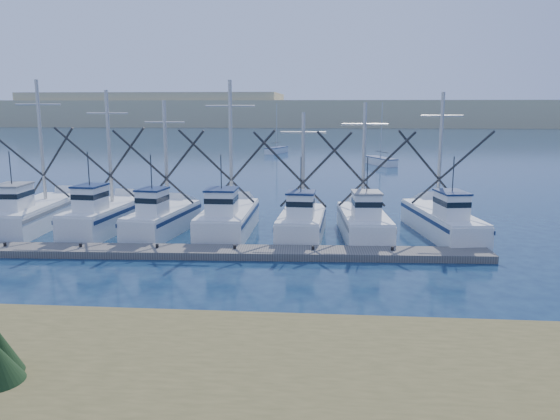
# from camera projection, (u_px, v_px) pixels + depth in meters

# --- Properties ---
(ground) EXTENTS (500.00, 500.00, 0.00)m
(ground) POSITION_uv_depth(u_px,v_px,m) (341.00, 308.00, 20.67)
(ground) COLOR #0D1F3D
(ground) RESTS_ON ground
(floating_dock) EXTENTS (28.01, 3.05, 0.37)m
(floating_dock) POSITION_uv_depth(u_px,v_px,m) (215.00, 252.00, 27.91)
(floating_dock) COLOR slate
(floating_dock) RESTS_ON ground
(dune_ridge) EXTENTS (360.00, 60.00, 10.00)m
(dune_ridge) POSITION_uv_depth(u_px,v_px,m) (329.00, 113.00, 225.35)
(dune_ridge) COLOR tan
(dune_ridge) RESTS_ON ground
(trawler_fleet) EXTENTS (28.48, 8.96, 9.20)m
(trawler_fleet) POSITION_uv_depth(u_px,v_px,m) (221.00, 219.00, 32.54)
(trawler_fleet) COLOR white
(trawler_fleet) RESTS_ON ground
(sailboat_near) EXTENTS (3.90, 6.50, 8.10)m
(sailboat_near) POSITION_uv_depth(u_px,v_px,m) (381.00, 161.00, 71.76)
(sailboat_near) COLOR white
(sailboat_near) RESTS_ON ground
(sailboat_far) EXTENTS (3.50, 5.87, 8.10)m
(sailboat_far) POSITION_uv_depth(u_px,v_px,m) (277.00, 150.00, 89.83)
(sailboat_far) COLOR white
(sailboat_far) RESTS_ON ground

